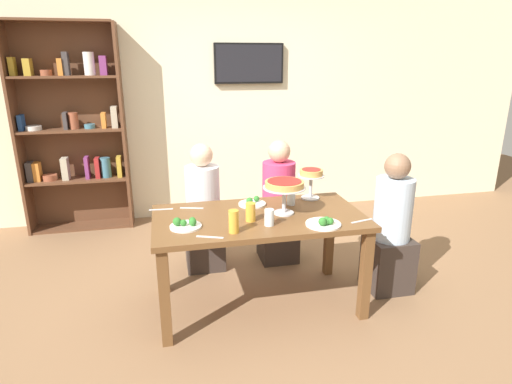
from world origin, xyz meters
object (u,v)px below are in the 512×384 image
object	(u,v)px
bookshelf	(73,129)
water_glass_clear_far	(291,199)
deep_dish_pizza_stand	(284,187)
cutlery_fork_far	(192,208)
dining_table	(259,228)
cutlery_fork_near	(362,221)
salad_plate_far_diner	(186,224)
salad_plate_spare	(252,203)
cutlery_knife_far	(161,209)
television	(249,63)
personal_pizza_stand	(311,176)
cutlery_knife_near	(210,237)
diner_far_right	(278,210)
water_glass_clear_near	(269,217)
diner_head_east	(391,233)
salad_plate_near_diner	(324,223)
beer_glass_amber_tall	(234,221)
diner_far_left	(204,216)
beer_glass_amber_short	(251,212)

from	to	relation	value
bookshelf	water_glass_clear_far	bearing A→B (deg)	-44.09
deep_dish_pizza_stand	cutlery_fork_far	world-z (taller)	deep_dish_pizza_stand
dining_table	cutlery_fork_near	xyz separation A→B (m)	(0.69, -0.27, 0.10)
salad_plate_far_diner	salad_plate_spare	distance (m)	0.65
cutlery_knife_far	deep_dish_pizza_stand	bearing A→B (deg)	165.52
television	cutlery_fork_near	xyz separation A→B (m)	(0.33, -2.38, -1.04)
water_glass_clear_far	bookshelf	bearing A→B (deg)	135.91
personal_pizza_stand	cutlery_knife_near	size ratio (longest dim) A/B	1.38
diner_far_right	salad_plate_far_diner	size ratio (longest dim) A/B	5.30
bookshelf	cutlery_knife_near	distance (m)	2.66
water_glass_clear_near	diner_far_right	bearing A→B (deg)	70.77
cutlery_fork_far	diner_head_east	bearing A→B (deg)	-173.38
salad_plate_near_diner	cutlery_fork_far	xyz separation A→B (m)	(-0.87, 0.55, -0.02)
television	beer_glass_amber_tall	distance (m)	2.64
salad_plate_near_diner	cutlery_fork_near	xyz separation A→B (m)	(0.29, 0.02, -0.02)
diner_head_east	diner_far_right	bearing A→B (deg)	-44.08
bookshelf	cutlery_knife_near	bearing A→B (deg)	-62.88
television	beer_glass_amber_tall	size ratio (longest dim) A/B	5.14
diner_far_right	diner_head_east	world-z (taller)	same
salad_plate_far_diner	beer_glass_amber_tall	distance (m)	0.35
bookshelf	television	world-z (taller)	bookshelf
diner_far_left	beer_glass_amber_short	xyz separation A→B (m)	(0.26, -0.83, 0.32)
salad_plate_far_diner	cutlery_knife_near	bearing A→B (deg)	-55.56
salad_plate_far_diner	beer_glass_amber_tall	size ratio (longest dim) A/B	1.39
dining_table	water_glass_clear_far	bearing A→B (deg)	30.88
salad_plate_far_diner	beer_glass_amber_short	xyz separation A→B (m)	(0.46, 0.02, 0.04)
bookshelf	television	bearing A→B (deg)	2.62
beer_glass_amber_short	deep_dish_pizza_stand	bearing A→B (deg)	19.22
television	water_glass_clear_near	bearing A→B (deg)	-98.24
salad_plate_near_diner	cutlery_fork_near	distance (m)	0.29
television	beer_glass_amber_short	world-z (taller)	television
dining_table	television	distance (m)	2.43
television	salad_plate_spare	size ratio (longest dim) A/B	3.72
diner_far_left	salad_plate_spare	bearing A→B (deg)	34.64
water_glass_clear_far	cutlery_fork_near	distance (m)	0.60
diner_far_left	salad_plate_near_diner	size ratio (longest dim) A/B	4.68
deep_dish_pizza_stand	cutlery_fork_far	xyz separation A→B (m)	(-0.66, 0.26, -0.21)
beer_glass_amber_tall	water_glass_clear_near	size ratio (longest dim) A/B	1.36
diner_far_left	water_glass_clear_near	distance (m)	1.05
dining_table	cutlery_fork_far	xyz separation A→B (m)	(-0.47, 0.26, 0.10)
cutlery_fork_far	dining_table	bearing A→B (deg)	166.65
water_glass_clear_far	cutlery_knife_near	xyz separation A→B (m)	(-0.70, -0.50, -0.05)
deep_dish_pizza_stand	cutlery_knife_near	world-z (taller)	deep_dish_pizza_stand
salad_plate_near_diner	beer_glass_amber_tall	size ratio (longest dim) A/B	1.58
deep_dish_pizza_stand	cutlery_knife_far	bearing A→B (deg)	162.63
diner_far_left	personal_pizza_stand	size ratio (longest dim) A/B	4.62
personal_pizza_stand	cutlery_fork_far	size ratio (longest dim) A/B	1.38
bookshelf	diner_head_east	bearing A→B (deg)	-36.66
diner_head_east	salad_plate_near_diner	distance (m)	0.81
salad_plate_near_diner	beer_glass_amber_short	distance (m)	0.52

